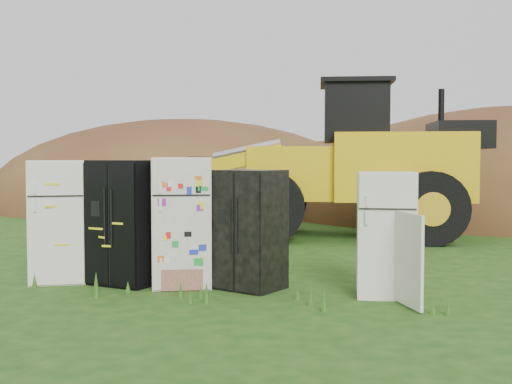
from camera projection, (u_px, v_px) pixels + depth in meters
ground at (221, 288)px, 9.21m from camera, size 120.00×120.00×0.00m
fridge_leftmost at (58, 221)px, 9.65m from camera, size 1.05×1.04×1.83m
fridge_black_side at (127, 222)px, 9.47m from camera, size 1.12×0.98×1.83m
fridge_sticker at (181, 222)px, 9.31m from camera, size 1.05×1.01×1.87m
fridge_dark_mid at (250, 230)px, 9.10m from camera, size 1.07×0.99×1.69m
fridge_open_door at (386, 234)px, 8.64m from camera, size 0.81×0.76×1.68m
wheel_loader at (316, 160)px, 15.05m from camera, size 7.86×3.92×3.66m
dirt_mound_left at (181, 208)px, 24.08m from camera, size 15.30×11.47×6.65m
dirt_mound_back at (324, 203)px, 26.99m from camera, size 16.53×11.02×5.18m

